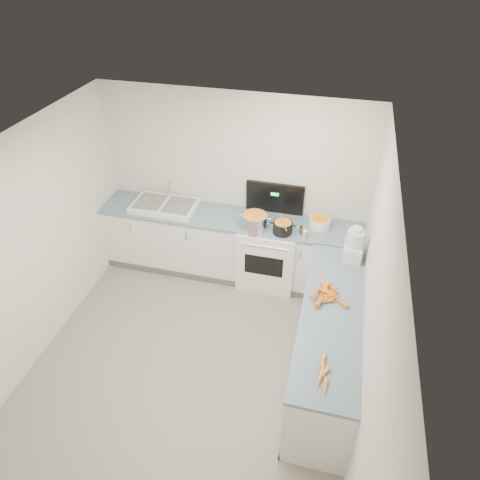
% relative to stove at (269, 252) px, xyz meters
% --- Properties ---
extents(floor, '(3.50, 4.00, 0.00)m').
position_rel_stove_xyz_m(floor, '(-0.55, -1.69, -0.47)').
color(floor, gray).
rests_on(floor, ground).
extents(ceiling, '(3.50, 4.00, 0.00)m').
position_rel_stove_xyz_m(ceiling, '(-0.55, -1.69, 2.03)').
color(ceiling, silver).
rests_on(ceiling, ground).
extents(wall_back, '(3.50, 0.00, 2.50)m').
position_rel_stove_xyz_m(wall_back, '(-0.55, 0.31, 0.78)').
color(wall_back, silver).
rests_on(wall_back, ground).
extents(wall_left, '(0.00, 4.00, 2.50)m').
position_rel_stove_xyz_m(wall_left, '(-2.30, -1.69, 0.78)').
color(wall_left, silver).
rests_on(wall_left, ground).
extents(wall_right, '(0.00, 4.00, 2.50)m').
position_rel_stove_xyz_m(wall_right, '(1.20, -1.69, 0.78)').
color(wall_right, silver).
rests_on(wall_right, ground).
extents(counter_back, '(3.50, 0.62, 0.94)m').
position_rel_stove_xyz_m(counter_back, '(-0.55, 0.01, -0.00)').
color(counter_back, white).
rests_on(counter_back, ground).
extents(counter_right, '(0.62, 2.20, 0.94)m').
position_rel_stove_xyz_m(counter_right, '(0.90, -1.39, -0.00)').
color(counter_right, white).
rests_on(counter_right, ground).
extents(stove, '(0.76, 0.65, 1.36)m').
position_rel_stove_xyz_m(stove, '(0.00, 0.00, 0.00)').
color(stove, white).
rests_on(stove, ground).
extents(sink, '(0.86, 0.52, 0.31)m').
position_rel_stove_xyz_m(sink, '(-1.45, 0.02, 0.50)').
color(sink, white).
rests_on(sink, counter_back).
extents(steel_pot, '(0.39, 0.39, 0.23)m').
position_rel_stove_xyz_m(steel_pot, '(-0.16, -0.17, 0.56)').
color(steel_pot, silver).
rests_on(steel_pot, stove).
extents(black_pot, '(0.30, 0.30, 0.17)m').
position_rel_stove_xyz_m(black_pot, '(0.19, -0.16, 0.53)').
color(black_pot, black).
rests_on(black_pot, stove).
extents(wooden_spoon, '(0.16, 0.36, 0.02)m').
position_rel_stove_xyz_m(wooden_spoon, '(0.19, -0.16, 0.63)').
color(wooden_spoon, '#AD7A47').
rests_on(wooden_spoon, black_pot).
extents(mixing_bowl, '(0.35, 0.35, 0.12)m').
position_rel_stove_xyz_m(mixing_bowl, '(0.62, 0.09, 0.53)').
color(mixing_bowl, white).
rests_on(mixing_bowl, counter_back).
extents(extract_bottle, '(0.04, 0.04, 0.10)m').
position_rel_stove_xyz_m(extract_bottle, '(0.41, -0.13, 0.51)').
color(extract_bottle, '#593319').
rests_on(extract_bottle, counter_back).
extents(spice_jar, '(0.05, 0.05, 0.09)m').
position_rel_stove_xyz_m(spice_jar, '(0.47, -0.20, 0.51)').
color(spice_jar, '#E5B266').
rests_on(spice_jar, counter_back).
extents(food_processor, '(0.21, 0.25, 0.42)m').
position_rel_stove_xyz_m(food_processor, '(1.04, -0.46, 0.65)').
color(food_processor, white).
rests_on(food_processor, counter_right).
extents(carrot_pile, '(0.40, 0.41, 0.10)m').
position_rel_stove_xyz_m(carrot_pile, '(0.82, -1.16, 0.50)').
color(carrot_pile, orange).
rests_on(carrot_pile, counter_right).
extents(peeled_carrots, '(0.12, 0.41, 0.04)m').
position_rel_stove_xyz_m(peeled_carrots, '(0.87, -2.14, 0.49)').
color(peeled_carrots, orange).
rests_on(peeled_carrots, counter_right).
extents(peelings, '(0.23, 0.21, 0.01)m').
position_rel_stove_xyz_m(peelings, '(-1.70, 0.04, 0.54)').
color(peelings, tan).
rests_on(peelings, sink).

